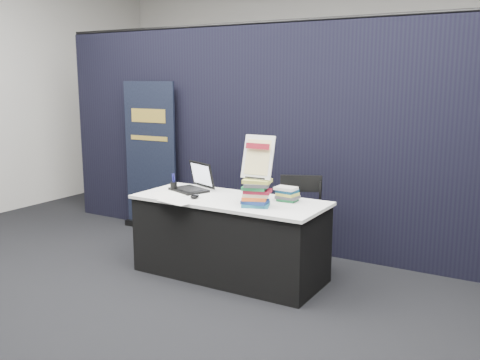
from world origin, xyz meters
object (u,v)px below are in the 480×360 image
at_px(book_stack_tall, 256,193).
at_px(stacking_chair, 293,221).
at_px(pullup_banner, 151,165).
at_px(display_table, 230,237).
at_px(info_sign, 258,158).
at_px(book_stack_short, 287,194).
at_px(laptop, 192,184).

xyz_separation_m(book_stack_tall, stacking_chair, (0.12, 0.52, -0.35)).
relative_size(book_stack_tall, stacking_chair, 0.28).
distance_m(pullup_banner, stacking_chair, 2.24).
relative_size(display_table, stacking_chair, 1.94).
xyz_separation_m(display_table, stacking_chair, (0.48, 0.38, 0.14)).
xyz_separation_m(info_sign, pullup_banner, (-2.05, 1.00, -0.37)).
distance_m(book_stack_tall, pullup_banner, 2.29).
distance_m(display_table, book_stack_short, 0.69).
distance_m(book_stack_tall, stacking_chair, 0.64).
bearing_deg(laptop, book_stack_tall, 4.59).
bearing_deg(stacking_chair, pullup_banner, 142.37).
height_order(display_table, book_stack_tall, book_stack_tall).
height_order(laptop, pullup_banner, pullup_banner).
distance_m(book_stack_short, info_sign, 0.49).
bearing_deg(stacking_chair, laptop, 169.78).
distance_m(book_stack_short, pullup_banner, 2.29).
height_order(display_table, stacking_chair, stacking_chair).
bearing_deg(book_stack_tall, display_table, 158.30).
xyz_separation_m(display_table, book_stack_tall, (0.36, -0.14, 0.49)).
bearing_deg(pullup_banner, stacking_chair, -16.07).
bearing_deg(book_stack_short, pullup_banner, 162.19).
relative_size(display_table, book_stack_short, 9.48).
bearing_deg(stacking_chair, book_stack_tall, -127.17).
height_order(laptop, stacking_chair, laptop).
bearing_deg(pullup_banner, book_stack_tall, -29.54).
relative_size(book_stack_tall, info_sign, 0.67).
bearing_deg(stacking_chair, info_sign, -127.94).
xyz_separation_m(display_table, info_sign, (0.36, -0.11, 0.80)).
height_order(display_table, info_sign, info_sign).
xyz_separation_m(laptop, info_sign, (0.88, -0.24, 0.36)).
xyz_separation_m(display_table, laptop, (-0.52, 0.13, 0.44)).
bearing_deg(book_stack_tall, laptop, 163.04).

